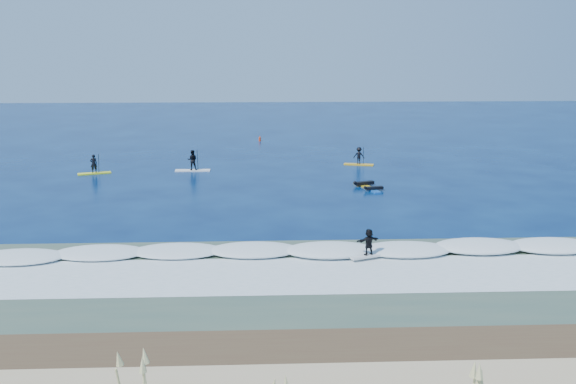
{
  "coord_description": "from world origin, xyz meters",
  "views": [
    {
      "loc": [
        -2.55,
        -41.74,
        10.74
      ],
      "look_at": [
        -0.7,
        1.99,
        0.6
      ],
      "focal_mm": 40.0,
      "sensor_mm": 36.0,
      "label": 1
    }
  ],
  "objects_px": {
    "sup_paddler_right": "(359,157)",
    "prone_paddler_near": "(363,184)",
    "sup_paddler_left": "(94,167)",
    "wave_surfer": "(369,244)",
    "sup_paddler_center": "(192,162)",
    "prone_paddler_far": "(373,189)",
    "marker_buoy": "(260,139)"
  },
  "relations": [
    {
      "from": "sup_paddler_right",
      "to": "wave_surfer",
      "type": "bearing_deg",
      "value": -83.43
    },
    {
      "from": "prone_paddler_far",
      "to": "marker_buoy",
      "type": "distance_m",
      "value": 26.87
    },
    {
      "from": "prone_paddler_near",
      "to": "sup_paddler_center",
      "type": "bearing_deg",
      "value": 43.74
    },
    {
      "from": "sup_paddler_left",
      "to": "sup_paddler_center",
      "type": "distance_m",
      "value": 8.25
    },
    {
      "from": "marker_buoy",
      "to": "wave_surfer",
      "type": "bearing_deg",
      "value": -82.28
    },
    {
      "from": "sup_paddler_center",
      "to": "marker_buoy",
      "type": "height_order",
      "value": "sup_paddler_center"
    },
    {
      "from": "sup_paddler_left",
      "to": "marker_buoy",
      "type": "height_order",
      "value": "sup_paddler_left"
    },
    {
      "from": "prone_paddler_far",
      "to": "marker_buoy",
      "type": "xyz_separation_m",
      "value": [
        -8.51,
        25.49,
        0.14
      ]
    },
    {
      "from": "sup_paddler_center",
      "to": "wave_surfer",
      "type": "xyz_separation_m",
      "value": [
        11.36,
        -23.83,
        0.04
      ]
    },
    {
      "from": "sup_paddler_center",
      "to": "prone_paddler_far",
      "type": "relative_size",
      "value": 1.51
    },
    {
      "from": "sup_paddler_center",
      "to": "prone_paddler_near",
      "type": "height_order",
      "value": "sup_paddler_center"
    },
    {
      "from": "wave_surfer",
      "to": "prone_paddler_near",
      "type": "bearing_deg",
      "value": 60.82
    },
    {
      "from": "prone_paddler_near",
      "to": "prone_paddler_far",
      "type": "height_order",
      "value": "prone_paddler_near"
    },
    {
      "from": "sup_paddler_center",
      "to": "prone_paddler_near",
      "type": "bearing_deg",
      "value": -26.45
    },
    {
      "from": "sup_paddler_right",
      "to": "prone_paddler_far",
      "type": "xyz_separation_m",
      "value": [
        -0.48,
        -10.5,
        -0.6
      ]
    },
    {
      "from": "prone_paddler_far",
      "to": "wave_surfer",
      "type": "distance_m",
      "value": 15.81
    },
    {
      "from": "sup_paddler_right",
      "to": "prone_paddler_near",
      "type": "height_order",
      "value": "sup_paddler_right"
    },
    {
      "from": "wave_surfer",
      "to": "marker_buoy",
      "type": "distance_m",
      "value": 41.39
    },
    {
      "from": "sup_paddler_right",
      "to": "marker_buoy",
      "type": "bearing_deg",
      "value": 135.03
    },
    {
      "from": "prone_paddler_far",
      "to": "sup_paddler_left",
      "type": "bearing_deg",
      "value": 59.8
    },
    {
      "from": "marker_buoy",
      "to": "sup_paddler_left",
      "type": "bearing_deg",
      "value": -127.75
    },
    {
      "from": "sup_paddler_left",
      "to": "sup_paddler_right",
      "type": "bearing_deg",
      "value": -12.48
    },
    {
      "from": "sup_paddler_center",
      "to": "sup_paddler_left",
      "type": "bearing_deg",
      "value": -174.55
    },
    {
      "from": "prone_paddler_near",
      "to": "prone_paddler_far",
      "type": "relative_size",
      "value": 1.14
    },
    {
      "from": "prone_paddler_far",
      "to": "marker_buoy",
      "type": "height_order",
      "value": "marker_buoy"
    },
    {
      "from": "sup_paddler_left",
      "to": "prone_paddler_far",
      "type": "bearing_deg",
      "value": -38.35
    },
    {
      "from": "sup_paddler_center",
      "to": "wave_surfer",
      "type": "distance_m",
      "value": 26.4
    },
    {
      "from": "sup_paddler_center",
      "to": "wave_surfer",
      "type": "height_order",
      "value": "sup_paddler_center"
    },
    {
      "from": "sup_paddler_left",
      "to": "wave_surfer",
      "type": "relative_size",
      "value": 1.33
    },
    {
      "from": "prone_paddler_far",
      "to": "sup_paddler_center",
      "type": "bearing_deg",
      "value": 47.87
    },
    {
      "from": "sup_paddler_center",
      "to": "prone_paddler_near",
      "type": "xyz_separation_m",
      "value": [
        13.83,
        -6.63,
        -0.63
      ]
    },
    {
      "from": "sup_paddler_left",
      "to": "prone_paddler_near",
      "type": "relative_size",
      "value": 1.23
    }
  ]
}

